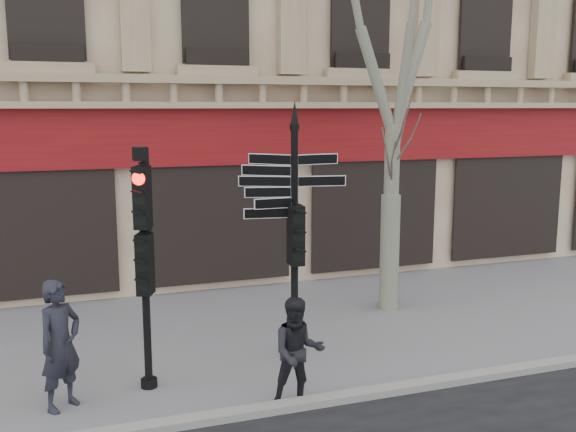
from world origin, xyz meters
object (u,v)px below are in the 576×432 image
object	(u,v)px
traffic_signal_main	(144,239)
pedestrian_a	(60,345)
fingerpost	(295,188)
pedestrian_b	(298,352)
traffic_signal_secondary	(295,252)

from	to	relation	value
traffic_signal_main	pedestrian_a	xyz separation A→B (m)	(-1.24, -0.30, -1.39)
fingerpost	traffic_signal_main	size ratio (longest dim) A/B	1.19
pedestrian_b	pedestrian_a	bearing A→B (deg)	171.94
pedestrian_a	traffic_signal_secondary	bearing A→B (deg)	-29.70
pedestrian_a	pedestrian_b	distance (m)	3.37
pedestrian_a	pedestrian_b	xyz separation A→B (m)	(3.21, -1.02, -0.14)
traffic_signal_main	pedestrian_b	world-z (taller)	traffic_signal_main
traffic_signal_main	pedestrian_a	world-z (taller)	traffic_signal_main
traffic_signal_secondary	fingerpost	bearing A→B (deg)	82.57
fingerpost	traffic_signal_secondary	world-z (taller)	fingerpost
traffic_signal_main	pedestrian_a	distance (m)	1.88
traffic_signal_main	pedestrian_a	size ratio (longest dim) A/B	1.95
traffic_signal_main	pedestrian_b	size ratio (longest dim) A/B	2.29
traffic_signal_main	traffic_signal_secondary	world-z (taller)	traffic_signal_main
fingerpost	pedestrian_b	size ratio (longest dim) A/B	2.72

